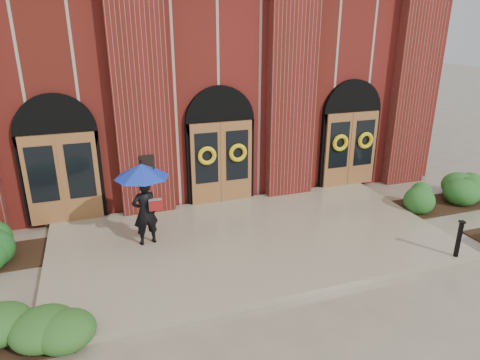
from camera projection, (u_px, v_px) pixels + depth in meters
name	position (u px, v px, depth m)	size (l,w,h in m)	color
ground	(252.00, 245.00, 11.03)	(90.00, 90.00, 0.00)	gray
landing	(250.00, 239.00, 11.14)	(10.00, 5.30, 0.15)	gray
church_building	(179.00, 72.00, 17.63)	(16.20, 12.53, 7.00)	#5E1714
man_with_umbrella	(143.00, 189.00, 10.31)	(1.55, 1.55, 2.11)	black
metal_post	(459.00, 238.00, 10.03)	(0.16, 0.16, 0.92)	black
hedge_wall_right	(450.00, 192.00, 13.41)	(2.99, 1.20, 0.77)	#22551E
hedge_front_left	(25.00, 322.00, 7.74)	(1.57, 1.34, 0.55)	#264F1B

